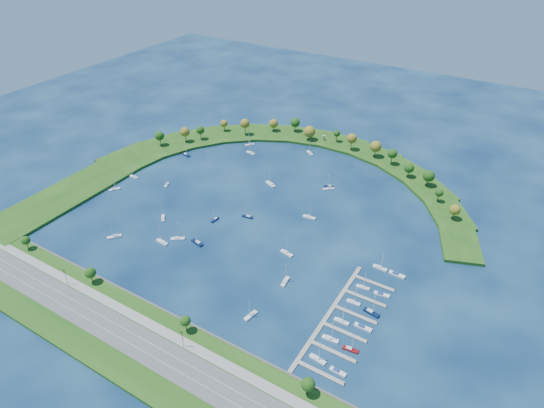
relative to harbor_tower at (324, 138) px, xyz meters
The scene contains 39 objects.
ground 114.94m from the harbor_tower, 85.01° to the right, with size 700.00×700.00×0.00m, color #07193D.
south_shoreline 237.55m from the harbor_tower, 87.58° to the right, with size 420.00×43.10×11.60m.
breakwater 75.16m from the harbor_tower, 118.93° to the right, with size 286.74×247.64×2.00m.
breakwater_trees 24.97m from the harbor_tower, 93.17° to the right, with size 240.83×90.12×14.41m.
harbor_tower is the anchor object (origin of this frame).
dock_system 199.68m from the harbor_tower, 61.49° to the right, with size 24.28×82.00×1.60m.
moored_boat_0 193.28m from the harbor_tower, 105.54° to the right, with size 7.04×7.98×12.27m.
moored_boat_1 64.75m from the harbor_tower, 130.03° to the right, with size 8.51×3.70×12.10m.
moored_boat_2 140.02m from the harbor_tower, 94.03° to the right, with size 2.06×6.79×9.92m.
moored_boat_3 126.27m from the harbor_tower, 87.08° to the right, with size 7.62×3.15×10.87m.
moored_boat_4 174.32m from the harbor_tower, 122.49° to the right, with size 6.04×7.59×11.29m.
moored_boat_5 152.58m from the harbor_tower, 72.22° to the right, with size 8.67×3.93×12.31m.
moored_boat_6 115.88m from the harbor_tower, 136.74° to the right, with size 8.17×4.29×11.56m.
moored_boat_7 176.55m from the harbor_tower, 97.48° to the right, with size 8.51×3.11×12.25m.
moored_boat_8 62.78m from the harbor_tower, 143.50° to the right, with size 6.55×7.28×11.28m.
moored_boat_9 204.25m from the harbor_tower, 74.30° to the right, with size 3.72×8.21×11.66m.
moored_boat_10 160.72m from the harbor_tower, 104.31° to the right, with size 6.45×7.07×11.02m.
moored_boat_11 73.12m from the harbor_tower, 61.06° to the right, with size 7.20×5.25×10.49m.
moored_boat_12 83.34m from the harbor_tower, 91.38° to the right, with size 9.56×6.07×13.65m.
moored_boat_13 76.57m from the harbor_tower, 61.30° to the right, with size 7.33×6.51×11.30m.
moored_boat_14 158.49m from the harbor_tower, 126.81° to the right, with size 7.40×2.15×10.85m.
moored_boat_15 24.70m from the harbor_tower, 90.70° to the right, with size 7.46×6.14×11.21m.
moored_boat_16 176.37m from the harbor_tower, 70.85° to the right, with size 3.35×8.37×11.97m.
moored_boat_17 139.57m from the harbor_tower, 118.27° to the right, with size 3.89×6.60×9.38m.
moored_boat_18 113.61m from the harbor_tower, 68.77° to the right, with size 8.61×3.35×12.32m.
moored_boat_19 164.59m from the harbor_tower, 91.55° to the right, with size 9.18×4.28×13.02m.
moored_boat_20 168.59m from the harbor_tower, 95.84° to the right, with size 8.22×6.78×12.36m.
docked_boat_0 224.34m from the harbor_tower, 64.80° to the right, with size 8.25×3.09×11.84m.
docked_boat_1 230.07m from the harbor_tower, 62.57° to the right, with size 7.75×2.56×1.56m.
docked_boat_2 212.25m from the harbor_tower, 63.25° to the right, with size 8.28×2.88×11.95m.
docked_boat_3 217.76m from the harbor_tower, 60.86° to the right, with size 7.67×2.89×11.01m.
docked_boat_4 200.93m from the harbor_tower, 61.61° to the right, with size 7.70×2.30×11.25m.
docked_boat_5 204.49m from the harbor_tower, 58.78° to the right, with size 8.85×2.50×1.80m.
docked_boat_6 187.87m from the harbor_tower, 59.43° to the right, with size 7.30×2.39×10.59m.
docked_boat_7 194.99m from the harbor_tower, 57.06° to the right, with size 8.85×3.78×12.60m.
docked_boat_8 176.89m from the harbor_tower, 57.30° to the right, with size 7.41×2.93×10.59m.
docked_boat_9 182.68m from the harbor_tower, 54.53° to the right, with size 8.44×3.45×1.67m.
docked_boat_10 162.20m from the harbor_tower, 52.86° to the right, with size 8.20×2.69×11.89m.
docked_boat_11 168.76m from the harbor_tower, 50.26° to the right, with size 9.17×3.08×1.84m.
Camera 1 is at (138.08, -215.21, 174.72)m, focal length 30.66 mm.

